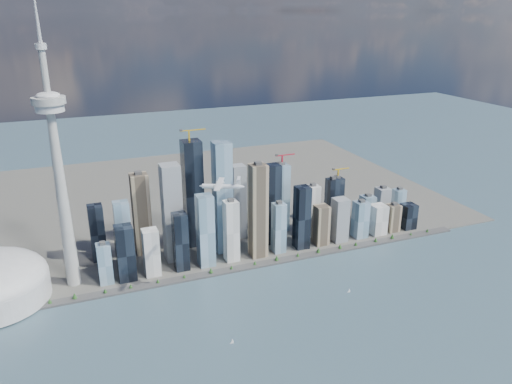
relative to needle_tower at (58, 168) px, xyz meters
name	(u,v)px	position (x,y,z in m)	size (l,w,h in m)	color
ground	(282,342)	(300.00, -310.00, -235.84)	(4000.00, 4000.00, 0.00)	#314756
seawall	(232,270)	(300.00, -60.00, -233.84)	(1100.00, 22.00, 4.00)	#383838
land	(180,198)	(300.00, 390.00, -234.34)	(1400.00, 900.00, 3.00)	#4C4C47
shoreline_trees	(232,267)	(300.00, -60.00, -227.06)	(960.53, 7.20, 8.80)	#3F2D1E
skyscraper_cluster	(244,214)	(359.62, 26.82, -153.65)	(736.00, 142.00, 264.42)	black
needle_tower	(58,168)	(0.00, 0.00, 0.00)	(56.00, 56.00, 550.50)	#999994
airplane	(222,186)	(257.06, -143.39, -19.95)	(74.18, 66.64, 19.14)	white
sailboat_west	(232,342)	(224.36, -283.04, -232.95)	(6.52, 2.26, 9.01)	silver
sailboat_east	(349,291)	(478.45, -218.92, -233.02)	(6.35, 2.31, 8.77)	silver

